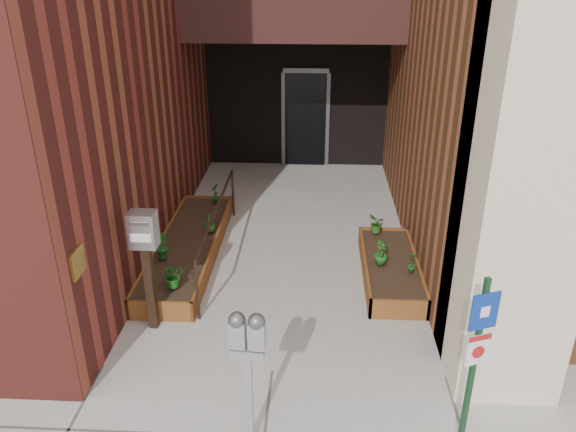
# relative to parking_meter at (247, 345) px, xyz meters

# --- Properties ---
(ground) EXTENTS (80.00, 80.00, 0.00)m
(ground) POSITION_rel_parking_meter_xyz_m (0.13, 1.03, -1.17)
(ground) COLOR #9E9991
(ground) RESTS_ON ground
(planter_left) EXTENTS (0.90, 3.60, 0.30)m
(planter_left) POSITION_rel_parking_meter_xyz_m (-1.42, 3.73, -1.04)
(planter_left) COLOR brown
(planter_left) RESTS_ON ground
(planter_right) EXTENTS (0.80, 2.20, 0.30)m
(planter_right) POSITION_rel_parking_meter_xyz_m (1.73, 3.23, -1.04)
(planter_right) COLOR brown
(planter_right) RESTS_ON ground
(handrail) EXTENTS (0.04, 3.34, 0.90)m
(handrail) POSITION_rel_parking_meter_xyz_m (-0.92, 3.68, -0.42)
(handrail) COLOR black
(handrail) RESTS_ON ground
(parking_meter) EXTENTS (0.34, 0.17, 1.51)m
(parking_meter) POSITION_rel_parking_meter_xyz_m (0.00, 0.00, 0.00)
(parking_meter) COLOR #A2A1A4
(parking_meter) RESTS_ON ground
(sign_post) EXTENTS (0.26, 0.11, 1.97)m
(sign_post) POSITION_rel_parking_meter_xyz_m (2.03, -0.06, 0.04)
(sign_post) COLOR #14391D
(sign_post) RESTS_ON ground
(payment_dropbox) EXTENTS (0.33, 0.25, 1.63)m
(payment_dropbox) POSITION_rel_parking_meter_xyz_m (-1.47, 1.83, 0.01)
(payment_dropbox) COLOR black
(payment_dropbox) RESTS_ON ground
(shrub_left_a) EXTENTS (0.42, 0.42, 0.34)m
(shrub_left_a) POSITION_rel_parking_meter_xyz_m (-1.31, 2.33, -0.70)
(shrub_left_a) COLOR #1E611B
(shrub_left_a) RESTS_ON planter_left
(shrub_left_b) EXTENTS (0.27, 0.27, 0.38)m
(shrub_left_b) POSITION_rel_parking_meter_xyz_m (-1.67, 3.12, -0.68)
(shrub_left_b) COLOR #1A5C1D
(shrub_left_b) RESTS_ON planter_left
(shrub_left_c) EXTENTS (0.25, 0.25, 0.32)m
(shrub_left_c) POSITION_rel_parking_meter_xyz_m (-1.12, 4.04, -0.71)
(shrub_left_c) COLOR #1F5C1A
(shrub_left_c) RESTS_ON planter_left
(shrub_left_d) EXTENTS (0.21, 0.21, 0.36)m
(shrub_left_d) POSITION_rel_parking_meter_xyz_m (-1.23, 5.26, -0.69)
(shrub_left_d) COLOR #175017
(shrub_left_d) RESTS_ON planter_left
(shrub_right_a) EXTENTS (0.28, 0.28, 0.35)m
(shrub_right_a) POSITION_rel_parking_meter_xyz_m (1.57, 3.12, -0.69)
(shrub_right_a) COLOR #1C5819
(shrub_right_a) RESTS_ON planter_right
(shrub_right_b) EXTENTS (0.21, 0.21, 0.33)m
(shrub_right_b) POSITION_rel_parking_meter_xyz_m (1.98, 2.89, -0.70)
(shrub_right_b) COLOR #195A1D
(shrub_right_b) RESTS_ON planter_right
(shrub_right_c) EXTENTS (0.30, 0.30, 0.32)m
(shrub_right_c) POSITION_rel_parking_meter_xyz_m (1.59, 4.13, -0.71)
(shrub_right_c) COLOR #2D631C
(shrub_right_c) RESTS_ON planter_right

